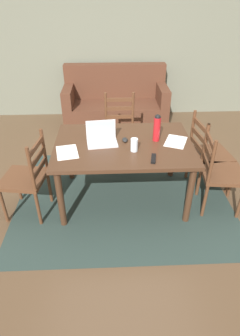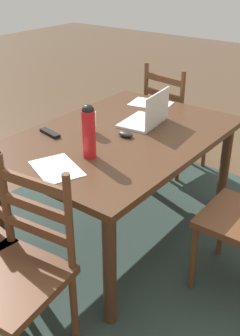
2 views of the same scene
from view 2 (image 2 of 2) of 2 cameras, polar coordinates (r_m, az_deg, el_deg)
ground_plane at (r=2.90m, az=0.10°, el=-8.70°), size 14.00×14.00×0.00m
area_rug at (r=2.90m, az=0.10°, el=-8.66°), size 2.52×2.06×0.01m
dining_table at (r=2.57m, az=0.12°, el=3.05°), size 1.49×1.04×0.74m
chair_right_far at (r=1.93m, az=-14.28°, el=-14.17°), size 0.49×0.49×0.95m
chair_left_near at (r=3.55m, az=7.57°, el=6.72°), size 0.50×0.50×0.95m
laptop at (r=2.66m, az=4.07°, el=7.30°), size 0.34×0.26×0.23m
water_bottle at (r=2.18m, az=-4.44°, el=5.29°), size 0.08×0.08×0.30m
drinking_glass at (r=2.53m, az=-4.23°, el=6.44°), size 0.07×0.07×0.14m
computer_mouse at (r=2.49m, az=0.79°, el=4.80°), size 0.06×0.10×0.03m
tv_remote at (r=2.56m, az=-9.84°, el=4.88°), size 0.08×0.18×0.02m
paper_stack_left at (r=2.14m, az=-8.92°, el=-0.06°), size 0.31×0.35×0.00m
paper_stack_right at (r=3.07m, az=4.35°, el=9.03°), size 0.27×0.33×0.00m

